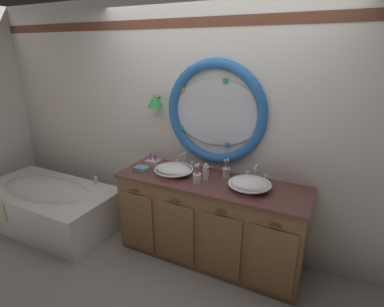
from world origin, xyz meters
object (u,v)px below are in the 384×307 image
object	(u,v)px
sink_basin_right	(250,184)
toothbrush_holder_left	(197,178)
bathtub	(48,203)
folded_hand_towel	(142,169)
soap_dispenser	(206,173)
toiletry_basket	(153,161)
toothbrush_holder_right	(226,172)
sink_basin_left	(174,169)

from	to	relation	value
sink_basin_right	toothbrush_holder_left	size ratio (longest dim) A/B	1.88
bathtub	toothbrush_holder_left	distance (m)	2.02
bathtub	folded_hand_towel	distance (m)	1.40
soap_dispenser	toiletry_basket	bearing A→B (deg)	168.82
sink_basin_right	soap_dispenser	distance (m)	0.45
toothbrush_holder_left	toiletry_basket	xyz separation A→B (m)	(-0.67, 0.25, -0.03)
folded_hand_towel	bathtub	bearing A→B (deg)	-168.79
bathtub	soap_dispenser	xyz separation A→B (m)	(1.95, 0.34, 0.64)
toothbrush_holder_left	toiletry_basket	distance (m)	0.71
toiletry_basket	sink_basin_right	bearing A→B (deg)	-8.03
bathtub	toothbrush_holder_left	bearing A→B (deg)	6.66
toothbrush_holder_left	toothbrush_holder_right	size ratio (longest dim) A/B	1.08
sink_basin_left	folded_hand_towel	bearing A→B (deg)	-169.74
sink_basin_right	toothbrush_holder_right	xyz separation A→B (m)	(-0.29, 0.18, -0.01)
bathtub	toothbrush_holder_right	size ratio (longest dim) A/B	8.82
toothbrush_holder_right	bathtub	bearing A→B (deg)	-166.89
sink_basin_left	sink_basin_right	bearing A→B (deg)	0.00
sink_basin_right	soap_dispenser	xyz separation A→B (m)	(-0.44, 0.02, 0.02)
soap_dispenser	bathtub	bearing A→B (deg)	-170.25
toothbrush_holder_left	sink_basin_left	bearing A→B (deg)	163.46
sink_basin_right	bathtub	bearing A→B (deg)	-172.57
sink_basin_left	toothbrush_holder_left	world-z (taller)	toothbrush_holder_left
toothbrush_holder_right	folded_hand_towel	size ratio (longest dim) A/B	1.22
toiletry_basket	soap_dispenser	bearing A→B (deg)	-11.18
toiletry_basket	toothbrush_holder_right	bearing A→B (deg)	1.02
folded_hand_towel	sink_basin_left	bearing A→B (deg)	10.26
sink_basin_left	bathtub	bearing A→B (deg)	-169.00
bathtub	toothbrush_holder_left	xyz separation A→B (m)	(1.91, 0.22, 0.63)
folded_hand_towel	toothbrush_holder_right	bearing A→B (deg)	15.83
sink_basin_left	soap_dispenser	xyz separation A→B (m)	(0.34, 0.02, 0.02)
sink_basin_right	folded_hand_towel	world-z (taller)	sink_basin_right
bathtub	toothbrush_holder_right	distance (m)	2.25
bathtub	sink_basin_left	world-z (taller)	sink_basin_left
sink_basin_left	folded_hand_towel	xyz separation A→B (m)	(-0.36, -0.06, -0.03)
sink_basin_left	toothbrush_holder_left	bearing A→B (deg)	-16.54
bathtub	sink_basin_right	size ratio (longest dim) A/B	4.33
sink_basin_left	toiletry_basket	bearing A→B (deg)	155.93
bathtub	toiletry_basket	bearing A→B (deg)	20.90
toiletry_basket	sink_basin_left	bearing A→B (deg)	-24.07
soap_dispenser	folded_hand_towel	world-z (taller)	soap_dispenser
toothbrush_holder_left	folded_hand_towel	distance (m)	0.66
toothbrush_holder_left	toiletry_basket	bearing A→B (deg)	159.26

